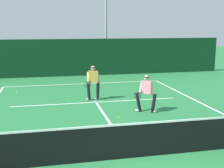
{
  "coord_description": "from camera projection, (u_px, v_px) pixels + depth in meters",
  "views": [
    {
      "loc": [
        -2.18,
        -7.32,
        3.55
      ],
      "look_at": [
        0.61,
        5.44,
        1.0
      ],
      "focal_mm": 47.76,
      "sensor_mm": 36.0,
      "label": 1
    }
  ],
  "objects": [
    {
      "name": "ground_plane",
      "position": [
        133.0,
        158.0,
        8.16
      ],
      "size": [
        80.0,
        80.0,
        0.0
      ],
      "primitive_type": "plane",
      "color": "#27763D"
    },
    {
      "name": "player_near",
      "position": [
        146.0,
        92.0,
        12.35
      ],
      "size": [
        1.07,
        0.85,
        1.57
      ],
      "rotation": [
        0.0,
        0.0,
        2.68
      ],
      "color": "black",
      "rests_on": "ground_plane"
    },
    {
      "name": "tennis_ball_extra",
      "position": [
        119.0,
        118.0,
        11.62
      ],
      "size": [
        0.07,
        0.07,
        0.07
      ],
      "primitive_type": "sphere",
      "color": "#D1E033",
      "rests_on": "ground_plane"
    },
    {
      "name": "player_far",
      "position": [
        93.0,
        81.0,
        14.4
      ],
      "size": [
        0.84,
        0.89,
        1.67
      ],
      "rotation": [
        0.0,
        0.0,
        3.06
      ],
      "color": "black",
      "rests_on": "ground_plane"
    },
    {
      "name": "court_line_baseline_far",
      "position": [
        84.0,
        84.0,
        18.61
      ],
      "size": [
        9.57,
        0.1,
        0.01
      ],
      "primitive_type": "cube",
      "color": "white",
      "rests_on": "ground_plane"
    },
    {
      "name": "light_pole",
      "position": [
        106.0,
        14.0,
        22.82
      ],
      "size": [
        0.55,
        0.44,
        7.27
      ],
      "color": "#9EA39E",
      "rests_on": "ground_plane"
    },
    {
      "name": "tennis_ball",
      "position": [
        17.0,
        93.0,
        15.87
      ],
      "size": [
        0.07,
        0.07,
        0.07
      ],
      "primitive_type": "sphere",
      "color": "#D1E033",
      "rests_on": "ground_plane"
    },
    {
      "name": "court_line_centre",
      "position": [
        109.0,
        122.0,
        11.23
      ],
      "size": [
        0.1,
        6.4,
        0.01
      ],
      "primitive_type": "cube",
      "color": "white",
      "rests_on": "ground_plane"
    },
    {
      "name": "tennis_net",
      "position": [
        133.0,
        140.0,
        8.06
      ],
      "size": [
        10.49,
        0.09,
        1.09
      ],
      "color": "#1E4723",
      "rests_on": "ground_plane"
    },
    {
      "name": "court_line_service",
      "position": [
        96.0,
        102.0,
        14.1
      ],
      "size": [
        7.8,
        0.1,
        0.01
      ],
      "primitive_type": "cube",
      "color": "white",
      "rests_on": "ground_plane"
    },
    {
      "name": "back_fence_windscreen",
      "position": [
        78.0,
        57.0,
        21.38
      ],
      "size": [
        21.79,
        0.12,
        2.65
      ],
      "primitive_type": "cube",
      "color": "#0D361C",
      "rests_on": "ground_plane"
    }
  ]
}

